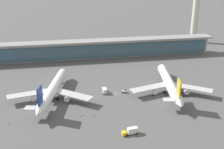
% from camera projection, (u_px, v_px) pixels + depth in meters
% --- Properties ---
extents(ground_plane, '(1200.00, 1200.00, 0.00)m').
position_uv_depth(ground_plane, '(115.00, 93.00, 162.23)').
color(ground_plane, '#515154').
extents(airliner_left_stand, '(46.93, 61.97, 16.66)m').
position_uv_depth(airliner_left_stand, '(52.00, 90.00, 153.75)').
color(airliner_left_stand, white).
rests_on(airliner_left_stand, ground).
extents(airliner_centre_stand, '(47.30, 62.26, 16.66)m').
position_uv_depth(airliner_centre_stand, '(169.00, 84.00, 162.13)').
color(airliner_centre_stand, white).
rests_on(airliner_centre_stand, ground).
extents(service_truck_near_nose_yellow, '(7.56, 3.33, 3.10)m').
position_uv_depth(service_truck_near_nose_yellow, '(131.00, 131.00, 121.37)').
color(service_truck_near_nose_yellow, yellow).
rests_on(service_truck_near_nose_yellow, ground).
extents(service_truck_under_wing_white, '(3.23, 2.45, 2.05)m').
position_uv_depth(service_truck_under_wing_white, '(124.00, 91.00, 162.48)').
color(service_truck_under_wing_white, silver).
rests_on(service_truck_under_wing_white, ground).
extents(service_truck_mid_apron_grey, '(2.62, 7.38, 3.10)m').
position_uv_depth(service_truck_mid_apron_grey, '(104.00, 90.00, 162.23)').
color(service_truck_mid_apron_grey, gray).
rests_on(service_truck_mid_apron_grey, ground).
extents(terminal_building, '(193.47, 12.80, 15.20)m').
position_uv_depth(terminal_building, '(99.00, 48.00, 225.11)').
color(terminal_building, beige).
rests_on(terminal_building, ground).
extents(safety_cone_alpha, '(0.62, 0.62, 0.70)m').
position_uv_depth(safety_cone_alpha, '(94.00, 116.00, 136.51)').
color(safety_cone_alpha, orange).
rests_on(safety_cone_alpha, ground).
extents(safety_cone_bravo, '(0.62, 0.62, 0.70)m').
position_uv_depth(safety_cone_bravo, '(9.00, 123.00, 130.30)').
color(safety_cone_bravo, orange).
rests_on(safety_cone_bravo, ground).
extents(safety_cone_charlie, '(0.62, 0.62, 0.70)m').
position_uv_depth(safety_cone_charlie, '(83.00, 115.00, 137.50)').
color(safety_cone_charlie, orange).
rests_on(safety_cone_charlie, ground).
extents(safety_cone_delta, '(0.62, 0.62, 0.70)m').
position_uv_depth(safety_cone_delta, '(81.00, 116.00, 136.44)').
color(safety_cone_delta, orange).
rests_on(safety_cone_delta, ground).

